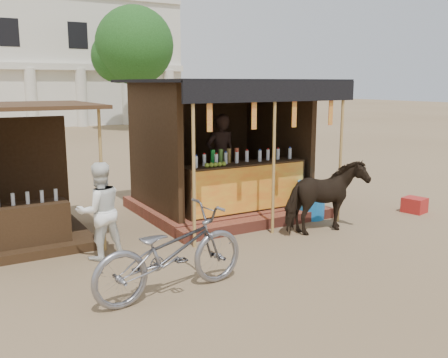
% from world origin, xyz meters
% --- Properties ---
extents(ground, '(120.00, 120.00, 0.00)m').
position_xyz_m(ground, '(0.00, 0.00, 0.00)').
color(ground, '#846B4C').
rests_on(ground, ground).
extents(main_stall, '(3.60, 3.61, 2.78)m').
position_xyz_m(main_stall, '(1.00, 3.36, 1.03)').
color(main_stall, brown).
rests_on(main_stall, ground).
extents(secondary_stall, '(2.40, 2.40, 2.38)m').
position_xyz_m(secondary_stall, '(-3.17, 3.24, 0.85)').
color(secondary_stall, '#332112').
rests_on(secondary_stall, ground).
extents(cow, '(1.57, 0.72, 1.32)m').
position_xyz_m(cow, '(1.84, 1.09, 0.66)').
color(cow, black).
rests_on(cow, ground).
extents(motorbike, '(2.25, 0.99, 1.14)m').
position_xyz_m(motorbike, '(-1.71, 0.01, 0.57)').
color(motorbike, gray).
rests_on(motorbike, ground).
extents(bystander, '(0.78, 0.62, 1.53)m').
position_xyz_m(bystander, '(-2.10, 1.82, 0.76)').
color(bystander, white).
rests_on(bystander, ground).
extents(blue_barrel, '(0.71, 0.71, 0.76)m').
position_xyz_m(blue_barrel, '(2.27, 2.00, 0.38)').
color(blue_barrel, blue).
rests_on(blue_barrel, ground).
extents(red_crate, '(0.49, 0.52, 0.32)m').
position_xyz_m(red_crate, '(4.49, 1.26, 0.16)').
color(red_crate, '#A51F1B').
rests_on(red_crate, ground).
extents(cooler, '(0.71, 0.54, 0.46)m').
position_xyz_m(cooler, '(2.34, 2.60, 0.23)').
color(cooler, '#186C2D').
rests_on(cooler, ground).
extents(tree, '(4.50, 4.40, 7.00)m').
position_xyz_m(tree, '(5.81, 22.14, 4.63)').
color(tree, '#382314').
rests_on(tree, ground).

